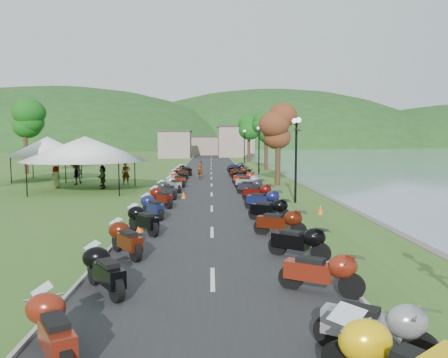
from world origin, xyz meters
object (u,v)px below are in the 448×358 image
object	(u,v)px
pedestrian_a	(126,184)
pedestrian_c	(75,185)
pedestrian_b	(78,183)
vendor_tent_main	(86,164)

from	to	relation	value
pedestrian_a	pedestrian_c	world-z (taller)	pedestrian_a
pedestrian_a	pedestrian_c	distance (m)	4.16
pedestrian_a	pedestrian_b	bearing A→B (deg)	145.88
pedestrian_c	vendor_tent_main	bearing A→B (deg)	10.32
pedestrian_b	pedestrian_c	bearing A→B (deg)	101.52
vendor_tent_main	pedestrian_a	xyz separation A→B (m)	(2.09, 4.28, -2.00)
vendor_tent_main	pedestrian_b	xyz separation A→B (m)	(-2.22, 5.34, -2.00)
pedestrian_b	pedestrian_c	distance (m)	1.24
vendor_tent_main	pedestrian_b	distance (m)	6.12
pedestrian_a	pedestrian_c	xyz separation A→B (m)	(-4.16, -0.17, 0.00)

